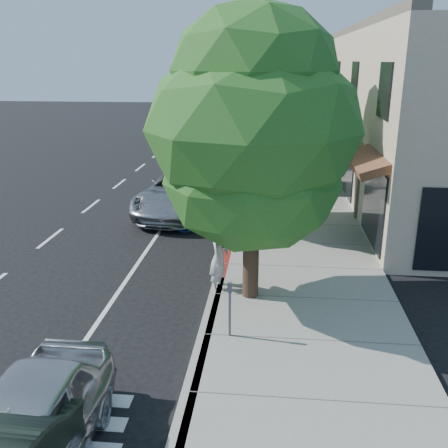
# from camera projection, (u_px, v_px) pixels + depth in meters

# --- Properties ---
(ground) EXTENTS (120.00, 120.00, 0.00)m
(ground) POSITION_uv_depth(u_px,v_px,m) (223.00, 268.00, 14.73)
(ground) COLOR black
(ground) RESTS_ON ground
(sidewalk) EXTENTS (4.60, 56.00, 0.15)m
(sidewalk) POSITION_uv_depth(u_px,v_px,m) (293.00, 197.00, 22.05)
(sidewalk) COLOR gray
(sidewalk) RESTS_ON ground
(curb) EXTENTS (0.30, 56.00, 0.15)m
(curb) POSITION_uv_depth(u_px,v_px,m) (241.00, 196.00, 22.26)
(curb) COLOR #9E998E
(curb) RESTS_ON ground
(curb_red_segment) EXTENTS (0.32, 4.00, 0.15)m
(curb_red_segment) POSITION_uv_depth(u_px,v_px,m) (226.00, 253.00, 15.65)
(curb_red_segment) COLOR maroon
(curb_red_segment) RESTS_ON ground
(storefront_building) EXTENTS (10.00, 36.00, 7.00)m
(storefront_building) POSITION_uv_depth(u_px,v_px,m) (413.00, 101.00, 29.74)
(storefront_building) COLOR beige
(storefront_building) RESTS_ON ground
(street_tree_0) EXTENTS (5.01, 5.01, 7.14)m
(street_tree_0) POSITION_uv_depth(u_px,v_px,m) (253.00, 133.00, 11.42)
(street_tree_0) COLOR black
(street_tree_0) RESTS_ON ground
(street_tree_1) EXTENTS (5.38, 5.38, 7.42)m
(street_tree_1) POSITION_uv_depth(u_px,v_px,m) (261.00, 105.00, 17.05)
(street_tree_1) COLOR black
(street_tree_1) RESTS_ON ground
(street_tree_2) EXTENTS (3.93, 3.93, 7.47)m
(street_tree_2) POSITION_uv_depth(u_px,v_px,m) (265.00, 86.00, 22.61)
(street_tree_2) COLOR black
(street_tree_2) RESTS_ON ground
(street_tree_3) EXTENTS (5.60, 5.60, 8.00)m
(street_tree_3) POSITION_uv_depth(u_px,v_px,m) (267.00, 80.00, 28.27)
(street_tree_3) COLOR black
(street_tree_3) RESTS_ON ground
(street_tree_4) EXTENTS (4.20, 4.20, 7.78)m
(street_tree_4) POSITION_uv_depth(u_px,v_px,m) (269.00, 74.00, 33.90)
(street_tree_4) COLOR black
(street_tree_4) RESTS_ON ground
(street_tree_5) EXTENTS (5.48, 5.48, 8.05)m
(street_tree_5) POSITION_uv_depth(u_px,v_px,m) (270.00, 73.00, 39.59)
(street_tree_5) COLOR black
(street_tree_5) RESTS_ON ground
(cyclist) EXTENTS (0.58, 0.77, 1.94)m
(cyclist) POSITION_uv_depth(u_px,v_px,m) (219.00, 258.00, 12.95)
(cyclist) COLOR silver
(cyclist) RESTS_ON ground
(bicycle) EXTENTS (2.08, 0.74, 1.09)m
(bicycle) POSITION_uv_depth(u_px,v_px,m) (204.00, 219.00, 17.49)
(bicycle) COLOR navy
(bicycle) RESTS_ON ground
(silver_suv) EXTENTS (3.45, 6.26, 1.66)m
(silver_suv) POSITION_uv_depth(u_px,v_px,m) (182.00, 192.00, 19.87)
(silver_suv) COLOR #9B9CA0
(silver_suv) RESTS_ON ground
(dark_sedan) EXTENTS (2.31, 5.34, 1.71)m
(dark_sedan) POSITION_uv_depth(u_px,v_px,m) (220.00, 153.00, 28.32)
(dark_sedan) COLOR #222628
(dark_sedan) RESTS_ON ground
(white_pickup) EXTENTS (2.71, 5.91, 1.67)m
(white_pickup) POSITION_uv_depth(u_px,v_px,m) (227.00, 136.00, 34.49)
(white_pickup) COLOR silver
(white_pickup) RESTS_ON ground
(dark_suv_far) EXTENTS (2.21, 5.32, 1.80)m
(dark_suv_far) POSITION_uv_depth(u_px,v_px,m) (249.00, 130.00, 36.99)
(dark_suv_far) COLOR black
(dark_suv_far) RESTS_ON ground
(near_car_a) EXTENTS (1.74, 4.29, 1.46)m
(near_car_a) POSITION_uv_depth(u_px,v_px,m) (21.00, 436.00, 7.14)
(near_car_a) COLOR silver
(near_car_a) RESTS_ON ground
(pedestrian) EXTENTS (0.90, 0.80, 1.56)m
(pedestrian) POSITION_uv_depth(u_px,v_px,m) (300.00, 167.00, 24.03)
(pedestrian) COLOR black
(pedestrian) RESTS_ON sidewalk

